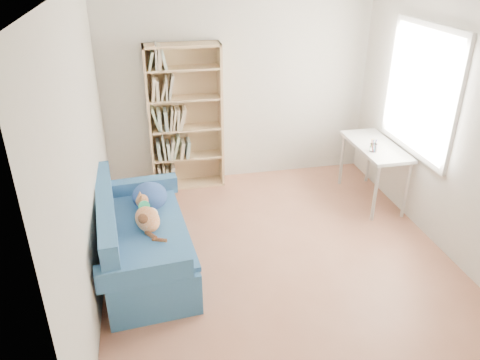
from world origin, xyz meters
name	(u,v)px	position (x,y,z in m)	size (l,w,h in m)	color
ground	(277,256)	(0.00, 0.00, 0.00)	(4.00, 4.00, 0.00)	#9D6046
room_shell	(293,104)	(0.10, 0.03, 1.64)	(3.54, 4.04, 2.62)	silver
sofa	(141,239)	(-1.37, 0.14, 0.32)	(0.94, 1.74, 0.83)	#245283
bookshelf	(186,124)	(-0.72, 1.84, 0.86)	(0.93, 0.29, 1.87)	tan
desk	(375,151)	(1.49, 0.95, 0.66)	(0.49, 1.07, 0.75)	silver
pen_cup	(373,147)	(1.35, 0.77, 0.81)	(0.08, 0.08, 0.16)	white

